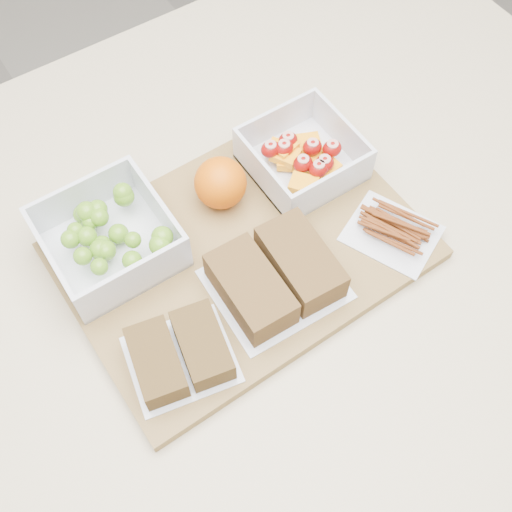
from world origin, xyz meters
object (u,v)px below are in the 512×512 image
object	(u,v)px
fruit_container	(302,157)
sandwich_bag_center	(276,276)
pretzel_bag	(393,229)
cutting_board	(242,251)
orange	(220,183)
grape_container	(110,237)
sandwich_bag_left	(180,354)

from	to	relation	value
fruit_container	sandwich_bag_center	xyz separation A→B (m)	(-0.13, -0.12, 0.00)
pretzel_bag	cutting_board	bearing A→B (deg)	152.51
fruit_container	sandwich_bag_center	bearing A→B (deg)	-135.48
cutting_board	orange	distance (m)	0.09
grape_container	sandwich_bag_center	world-z (taller)	grape_container
cutting_board	fruit_container	world-z (taller)	fruit_container
fruit_container	sandwich_bag_left	bearing A→B (deg)	-151.49
orange	sandwich_bag_center	bearing A→B (deg)	-95.35
cutting_board	pretzel_bag	xyz separation A→B (m)	(0.16, -0.09, 0.02)
fruit_container	orange	bearing A→B (deg)	171.97
sandwich_bag_left	pretzel_bag	xyz separation A→B (m)	(0.30, -0.00, -0.01)
sandwich_bag_center	pretzel_bag	size ratio (longest dim) A/B	1.13
cutting_board	grape_container	world-z (taller)	grape_container
sandwich_bag_left	grape_container	bearing A→B (deg)	88.62
orange	pretzel_bag	xyz separation A→B (m)	(0.15, -0.16, -0.02)
orange	sandwich_bag_left	bearing A→B (deg)	-133.55
orange	sandwich_bag_left	size ratio (longest dim) A/B	0.50
grape_container	pretzel_bag	bearing A→B (deg)	-30.14
sandwich_bag_center	pretzel_bag	distance (m)	0.16
cutting_board	pretzel_bag	world-z (taller)	pretzel_bag
sandwich_bag_center	orange	bearing A→B (deg)	84.65
orange	pretzel_bag	size ratio (longest dim) A/B	0.49
grape_container	orange	bearing A→B (deg)	-3.79
fruit_container	sandwich_bag_center	distance (m)	0.18
grape_container	cutting_board	bearing A→B (deg)	-33.28
grape_container	orange	distance (m)	0.15
pretzel_bag	grape_container	bearing A→B (deg)	149.86
fruit_container	orange	size ratio (longest dim) A/B	1.98
cutting_board	sandwich_bag_center	bearing A→B (deg)	-86.67
grape_container	pretzel_bag	distance (m)	0.34
fruit_container	grape_container	bearing A→B (deg)	174.37
cutting_board	sandwich_bag_left	bearing A→B (deg)	-148.79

